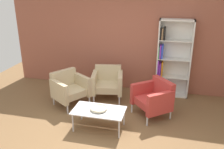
# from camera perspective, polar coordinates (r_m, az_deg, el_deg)

# --- Properties ---
(ground_plane) EXTENTS (8.32, 8.32, 0.00)m
(ground_plane) POSITION_cam_1_polar(r_m,az_deg,el_deg) (4.67, -1.47, -14.70)
(ground_plane) COLOR brown
(brick_back_panel) EXTENTS (6.40, 0.12, 2.90)m
(brick_back_panel) POSITION_cam_1_polar(r_m,az_deg,el_deg) (6.33, 4.35, 9.24)
(brick_back_panel) COLOR #9E5642
(brick_back_panel) RESTS_ON ground_plane
(bookshelf_tall) EXTENTS (0.80, 0.30, 1.90)m
(bookshelf_tall) POSITION_cam_1_polar(r_m,az_deg,el_deg) (6.18, 13.34, 3.37)
(bookshelf_tall) COLOR silver
(bookshelf_tall) RESTS_ON ground_plane
(coffee_table_low) EXTENTS (1.00, 0.56, 0.40)m
(coffee_table_low) POSITION_cam_1_polar(r_m,az_deg,el_deg) (4.79, -3.06, -8.54)
(coffee_table_low) COLOR silver
(coffee_table_low) RESTS_ON ground_plane
(decorative_bowl) EXTENTS (0.32, 0.32, 0.05)m
(decorative_bowl) POSITION_cam_1_polar(r_m,az_deg,el_deg) (4.75, -3.08, -7.84)
(decorative_bowl) COLOR beige
(decorative_bowl) RESTS_ON coffee_table_low
(armchair_near_window) EXTENTS (0.82, 0.77, 0.78)m
(armchair_near_window) POSITION_cam_1_polar(r_m,az_deg,el_deg) (5.98, -1.04, -1.80)
(armchair_near_window) COLOR #C6B289
(armchair_near_window) RESTS_ON ground_plane
(armchair_spare_guest) EXTENTS (0.93, 0.94, 0.78)m
(armchair_spare_guest) POSITION_cam_1_polar(r_m,az_deg,el_deg) (5.76, -9.87, -3.02)
(armchair_spare_guest) COLOR #C6B289
(armchair_spare_guest) RESTS_ON ground_plane
(armchair_corner_red) EXTENTS (0.94, 0.95, 0.78)m
(armchair_corner_red) POSITION_cam_1_polar(r_m,az_deg,el_deg) (5.29, 9.70, -5.26)
(armchair_corner_red) COLOR #B73833
(armchair_corner_red) RESTS_ON ground_plane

